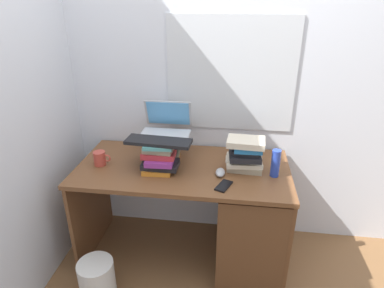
# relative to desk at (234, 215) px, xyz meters

# --- Properties ---
(ground_plane) EXTENTS (6.00, 6.00, 0.00)m
(ground_plane) POSITION_rel_desk_xyz_m (-0.37, 0.03, -0.41)
(ground_plane) COLOR brown
(wall_back) EXTENTS (6.00, 0.06, 2.60)m
(wall_back) POSITION_rel_desk_xyz_m (-0.36, 0.42, 0.89)
(wall_back) COLOR silver
(wall_back) RESTS_ON ground
(wall_left) EXTENTS (0.05, 6.00, 2.60)m
(wall_left) POSITION_rel_desk_xyz_m (-1.28, 0.03, 0.89)
(wall_left) COLOR silver
(wall_left) RESTS_ON ground
(desk) EXTENTS (1.43, 0.70, 0.75)m
(desk) POSITION_rel_desk_xyz_m (0.00, 0.00, 0.00)
(desk) COLOR brown
(desk) RESTS_ON ground
(book_stack_tall) EXTENTS (0.24, 0.19, 0.17)m
(book_stack_tall) POSITION_rel_desk_xyz_m (-0.52, 0.15, 0.43)
(book_stack_tall) COLOR orange
(book_stack_tall) RESTS_ON desk
(book_stack_keyboard_riser) EXTENTS (0.24, 0.21, 0.20)m
(book_stack_keyboard_riser) POSITION_rel_desk_xyz_m (-0.51, -0.05, 0.44)
(book_stack_keyboard_riser) COLOR orange
(book_stack_keyboard_riser) RESTS_ON desk
(book_stack_side) EXTENTS (0.25, 0.20, 0.22)m
(book_stack_side) POSITION_rel_desk_xyz_m (0.05, 0.04, 0.46)
(book_stack_side) COLOR gray
(book_stack_side) RESTS_ON desk
(laptop) EXTENTS (0.34, 0.29, 0.22)m
(laptop) POSITION_rel_desk_xyz_m (-0.51, 0.21, 0.56)
(laptop) COLOR #B7BABF
(laptop) RESTS_ON book_stack_tall
(keyboard) EXTENTS (0.43, 0.17, 0.02)m
(keyboard) POSITION_rel_desk_xyz_m (-0.51, -0.05, 0.55)
(keyboard) COLOR black
(keyboard) RESTS_ON book_stack_keyboard_riser
(computer_mouse) EXTENTS (0.06, 0.10, 0.04)m
(computer_mouse) POSITION_rel_desk_xyz_m (-0.11, -0.05, 0.36)
(computer_mouse) COLOR #A5A8AD
(computer_mouse) RESTS_ON desk
(mug) EXTENTS (0.12, 0.08, 0.10)m
(mug) POSITION_rel_desk_xyz_m (-0.93, -0.02, 0.39)
(mug) COLOR #B23F33
(mug) RESTS_ON desk
(water_bottle) EXTENTS (0.06, 0.06, 0.18)m
(water_bottle) POSITION_rel_desk_xyz_m (0.24, -0.02, 0.43)
(water_bottle) COLOR #263FA5
(water_bottle) RESTS_ON desk
(cell_phone) EXTENTS (0.11, 0.15, 0.01)m
(cell_phone) POSITION_rel_desk_xyz_m (-0.08, -0.19, 0.35)
(cell_phone) COLOR black
(cell_phone) RESTS_ON desk
(wastebasket) EXTENTS (0.23, 0.23, 0.28)m
(wastebasket) POSITION_rel_desk_xyz_m (-0.85, -0.45, -0.27)
(wastebasket) COLOR silver
(wastebasket) RESTS_ON ground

